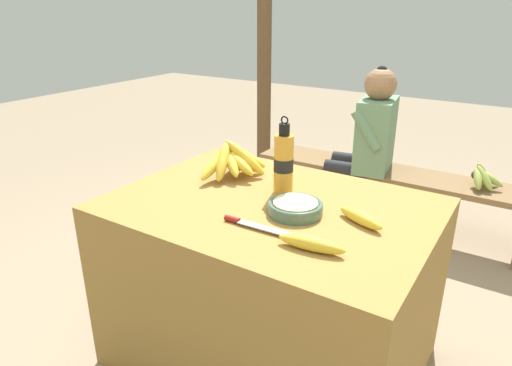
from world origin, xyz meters
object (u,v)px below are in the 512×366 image
at_px(water_bottle, 284,163).
at_px(wooden_bench, 390,179).
at_px(serving_bowl, 295,207).
at_px(banana_bunch_ripe, 234,159).
at_px(loose_banana_front, 311,244).
at_px(loose_banana_side, 361,218).
at_px(support_post_near, 264,23).
at_px(seated_vendor, 368,138).
at_px(banana_bunch_green, 483,176).
at_px(knife, 247,223).

height_order(water_bottle, wooden_bench, water_bottle).
bearing_deg(serving_bowl, banana_bunch_ripe, 154.02).
bearing_deg(loose_banana_front, loose_banana_side, 76.42).
height_order(wooden_bench, support_post_near, support_post_near).
height_order(loose_banana_front, loose_banana_side, same).
distance_m(water_bottle, seated_vendor, 1.33).
bearing_deg(water_bottle, banana_bunch_green, 67.09).
xyz_separation_m(water_bottle, banana_bunch_green, (0.57, 1.34, -0.37)).
relative_size(banana_bunch_ripe, serving_bowl, 1.84).
bearing_deg(water_bottle, banana_bunch_ripe, 169.39).
distance_m(wooden_bench, banana_bunch_green, 0.54).
bearing_deg(support_post_near, serving_bowl, -55.50).
relative_size(loose_banana_side, banana_bunch_green, 0.67).
relative_size(water_bottle, loose_banana_side, 1.60).
height_order(serving_bowl, seated_vendor, seated_vendor).
xyz_separation_m(banana_bunch_ripe, serving_bowl, (0.39, -0.19, -0.05)).
distance_m(water_bottle, banana_bunch_green, 1.50).
height_order(serving_bowl, wooden_bench, serving_bowl).
distance_m(seated_vendor, support_post_near, 1.28).
bearing_deg(support_post_near, knife, -59.59).
relative_size(loose_banana_side, support_post_near, 0.08).
height_order(seated_vendor, support_post_near, support_post_near).
xyz_separation_m(serving_bowl, water_bottle, (-0.13, 0.14, 0.10)).
bearing_deg(seated_vendor, banana_bunch_ripe, 74.93).
xyz_separation_m(seated_vendor, support_post_near, (-1.02, 0.40, 0.65)).
bearing_deg(knife, banana_bunch_green, 71.02).
height_order(loose_banana_front, seated_vendor, seated_vendor).
height_order(banana_bunch_ripe, water_bottle, water_bottle).
relative_size(loose_banana_side, wooden_bench, 0.11).
distance_m(loose_banana_side, support_post_near, 2.39).
bearing_deg(banana_bunch_ripe, banana_bunch_green, 57.26).
relative_size(serving_bowl, water_bottle, 0.63).
bearing_deg(water_bottle, seated_vendor, 95.17).
bearing_deg(knife, support_post_near, 119.02).
bearing_deg(support_post_near, loose_banana_front, -55.06).
distance_m(banana_bunch_ripe, seated_vendor, 1.27).
bearing_deg(loose_banana_side, wooden_bench, 102.11).
bearing_deg(banana_bunch_green, seated_vendor, -176.77).
xyz_separation_m(loose_banana_front, seated_vendor, (-0.41, 1.64, -0.13)).
bearing_deg(serving_bowl, support_post_near, 124.50).
bearing_deg(loose_banana_front, seated_vendor, 103.88).
distance_m(serving_bowl, wooden_bench, 1.54).
bearing_deg(serving_bowl, banana_bunch_green, 73.58).
distance_m(seated_vendor, banana_bunch_green, 0.70).
height_order(loose_banana_front, support_post_near, support_post_near).
relative_size(water_bottle, seated_vendor, 0.29).
bearing_deg(wooden_bench, support_post_near, 162.83).
distance_m(serving_bowl, banana_bunch_green, 1.57).
bearing_deg(wooden_bench, banana_bunch_ripe, -103.20).
bearing_deg(wooden_bench, serving_bowl, -86.52).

